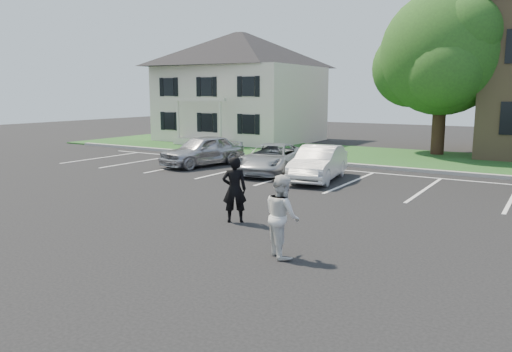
{
  "coord_description": "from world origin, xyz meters",
  "views": [
    {
      "loc": [
        6.85,
        -10.1,
        3.44
      ],
      "look_at": [
        0.0,
        1.0,
        1.25
      ],
      "focal_mm": 35.0,
      "sensor_mm": 36.0,
      "label": 1
    }
  ],
  "objects": [
    {
      "name": "ground_plane",
      "position": [
        0.0,
        0.0,
        0.0
      ],
      "size": [
        90.0,
        90.0,
        0.0
      ],
      "primitive_type": "plane",
      "color": "black",
      "rests_on": "ground"
    },
    {
      "name": "curb",
      "position": [
        0.0,
        12.0,
        0.07
      ],
      "size": [
        40.0,
        0.3,
        0.15
      ],
      "primitive_type": "cube",
      "color": "gray",
      "rests_on": "ground"
    },
    {
      "name": "grass_strip",
      "position": [
        0.0,
        16.0,
        0.04
      ],
      "size": [
        44.0,
        8.0,
        0.08
      ],
      "primitive_type": "cube",
      "color": "#1C4719",
      "rests_on": "ground"
    },
    {
      "name": "stall_lines",
      "position": [
        1.4,
        8.95,
        0.01
      ],
      "size": [
        34.0,
        5.36,
        0.01
      ],
      "color": "silver",
      "rests_on": "ground"
    },
    {
      "name": "house",
      "position": [
        -13.0,
        19.97,
        3.83
      ],
      "size": [
        10.3,
        9.22,
        7.6
      ],
      "color": "beige",
      "rests_on": "ground"
    },
    {
      "name": "tree",
      "position": [
        1.08,
        18.56,
        5.35
      ],
      "size": [
        7.8,
        7.2,
        8.8
      ],
      "color": "black",
      "rests_on": "ground"
    },
    {
      "name": "man_black_suit",
      "position": [
        -0.48,
        0.68,
        0.89
      ],
      "size": [
        0.77,
        0.73,
        1.78
      ],
      "primitive_type": "imported",
      "rotation": [
        0.0,
        0.0,
        3.78
      ],
      "color": "black",
      "rests_on": "ground"
    },
    {
      "name": "man_white_shirt",
      "position": [
        1.96,
        -1.13,
        0.88
      ],
      "size": [
        1.08,
        1.06,
        1.75
      ],
      "primitive_type": "imported",
      "rotation": [
        0.0,
        0.0,
        2.44
      ],
      "color": "silver",
      "rests_on": "ground"
    },
    {
      "name": "car_silver_west",
      "position": [
        -7.62,
        8.54,
        0.73
      ],
      "size": [
        2.67,
        4.56,
        1.46
      ],
      "primitive_type": "imported",
      "rotation": [
        0.0,
        0.0,
        -0.24
      ],
      "color": "#B1B1B5",
      "rests_on": "ground"
    },
    {
      "name": "car_silver_minivan",
      "position": [
        -3.74,
        8.37,
        0.63
      ],
      "size": [
        2.92,
        4.85,
        1.26
      ],
      "primitive_type": "imported",
      "rotation": [
        0.0,
        0.0,
        0.19
      ],
      "color": "#A6A9AE",
      "rests_on": "ground"
    },
    {
      "name": "car_white_sedan",
      "position": [
        -1.28,
        7.76,
        0.68
      ],
      "size": [
        2.09,
        4.31,
        1.36
      ],
      "primitive_type": "imported",
      "rotation": [
        0.0,
        0.0,
        0.16
      ],
      "color": "silver",
      "rests_on": "ground"
    }
  ]
}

